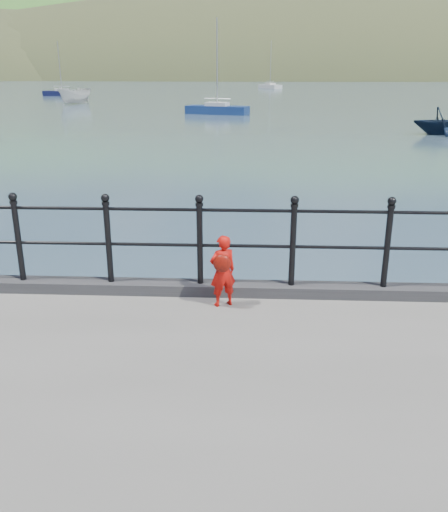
# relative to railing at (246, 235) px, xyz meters

# --- Properties ---
(ground) EXTENTS (600.00, 600.00, 0.00)m
(ground) POSITION_rel_railing_xyz_m (-0.00, 0.15, -1.82)
(ground) COLOR #2D4251
(ground) RESTS_ON ground
(kerb) EXTENTS (60.00, 0.30, 0.15)m
(kerb) POSITION_rel_railing_xyz_m (-0.00, -0.00, -0.75)
(kerb) COLOR #28282B
(kerb) RESTS_ON quay
(railing) EXTENTS (18.11, 0.11, 1.20)m
(railing) POSITION_rel_railing_xyz_m (0.00, 0.00, 0.00)
(railing) COLOR black
(railing) RESTS_ON kerb
(far_shore) EXTENTS (830.00, 200.00, 156.00)m
(far_shore) POSITION_rel_railing_xyz_m (38.34, 239.56, -24.39)
(far_shore) COLOR #333A21
(far_shore) RESTS_ON ground
(child) EXTENTS (0.40, 0.36, 0.92)m
(child) POSITION_rel_railing_xyz_m (-0.28, -0.37, -0.35)
(child) COLOR red
(child) RESTS_ON quay
(launch_white) EXTENTS (3.66, 4.93, 1.79)m
(launch_white) POSITION_rel_railing_xyz_m (-19.26, 53.91, -0.93)
(launch_white) COLOR silver
(launch_white) RESTS_ON ground
(launch_navy) EXTENTS (3.08, 2.66, 1.62)m
(launch_navy) POSITION_rel_railing_xyz_m (11.29, 27.12, -1.02)
(launch_navy) COLOR black
(launch_navy) RESTS_ON ground
(sailboat_left) EXTENTS (5.21, 2.10, 7.36)m
(sailboat_left) POSITION_rel_railing_xyz_m (-26.54, 71.13, -1.48)
(sailboat_left) COLOR black
(sailboat_left) RESTS_ON ground
(sailboat_deep) EXTENTS (4.44, 5.87, 8.62)m
(sailboat_deep) POSITION_rel_railing_xyz_m (3.41, 100.75, -1.48)
(sailboat_deep) COLOR silver
(sailboat_deep) RESTS_ON ground
(sailboat_port) EXTENTS (5.64, 3.20, 7.88)m
(sailboat_port) POSITION_rel_railing_xyz_m (-2.93, 41.37, -1.48)
(sailboat_port) COLOR navy
(sailboat_port) RESTS_ON ground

